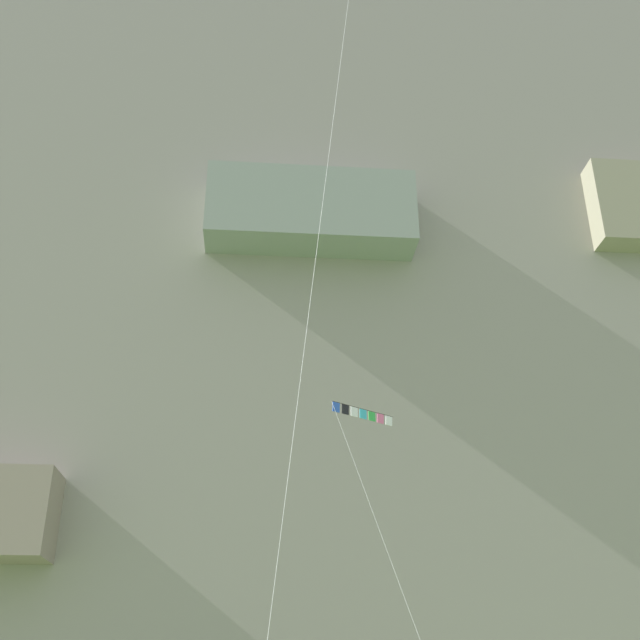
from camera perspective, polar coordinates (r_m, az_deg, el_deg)
cliff_face at (r=70.29m, az=-1.55°, el=0.69°), size 180.00×31.53×67.95m
kite_banner_low_right at (r=29.08m, az=3.56°, el=-8.45°), size 3.91×3.41×12.31m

